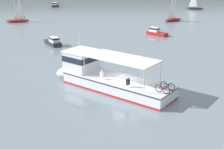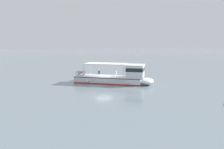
# 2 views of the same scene
# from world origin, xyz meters

# --- Properties ---
(ground_plane) EXTENTS (400.00, 400.00, 0.00)m
(ground_plane) POSITION_xyz_m (0.00, 0.00, 0.00)
(ground_plane) COLOR slate
(ferry_main) EXTENTS (11.60, 10.70, 5.32)m
(ferry_main) POSITION_xyz_m (-2.07, 0.99, 1.01)
(ferry_main) COLOR silver
(ferry_main) RESTS_ON ground
(motorboat_mid_channel) EXTENTS (3.42, 3.51, 1.26)m
(motorboat_mid_channel) POSITION_xyz_m (7.72, 24.19, 0.54)
(motorboat_mid_channel) COLOR maroon
(motorboat_mid_channel) RESTS_ON ground
(motorboat_off_bow) EXTENTS (2.89, 3.78, 1.26)m
(motorboat_off_bow) POSITION_xyz_m (-8.79, 18.05, 0.54)
(motorboat_off_bow) COLOR #232328
(motorboat_off_bow) RESTS_ON ground
(motorboat_near_starboard) EXTENTS (1.75, 3.74, 1.26)m
(motorboat_near_starboard) POSITION_xyz_m (-13.82, 66.17, 0.54)
(motorboat_near_starboard) COLOR #232328
(motorboat_near_starboard) RESTS_ON ground
(sailboat_horizon_east) EXTENTS (4.89, 3.52, 5.40)m
(sailboat_horizon_east) POSITION_xyz_m (25.38, 57.84, 0.54)
(sailboat_horizon_east) COLOR #232328
(sailboat_horizon_east) RESTS_ON ground
(sailboat_off_stern) EXTENTS (4.94, 2.01, 5.40)m
(sailboat_off_stern) POSITION_xyz_m (-18.68, 39.34, 0.54)
(sailboat_off_stern) COLOR maroon
(sailboat_off_stern) RESTS_ON ground
(sailboat_far_left) EXTENTS (4.86, 3.61, 5.40)m
(sailboat_far_left) POSITION_xyz_m (14.29, 38.49, 0.54)
(sailboat_far_left) COLOR maroon
(sailboat_far_left) RESTS_ON ground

